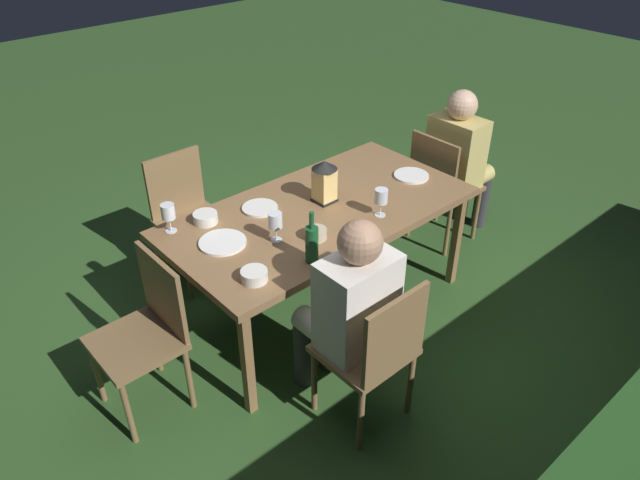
# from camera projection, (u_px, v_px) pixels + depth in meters

# --- Properties ---
(ground_plane) EXTENTS (16.00, 16.00, 0.00)m
(ground_plane) POSITION_uv_depth(u_px,v_px,m) (320.00, 305.00, 3.89)
(ground_plane) COLOR #2D5123
(dining_table) EXTENTS (1.84, 0.95, 0.73)m
(dining_table) POSITION_uv_depth(u_px,v_px,m) (320.00, 217.00, 3.51)
(dining_table) COLOR olive
(dining_table) RESTS_ON ground
(chair_side_right_b) EXTENTS (0.42, 0.40, 0.87)m
(chair_side_right_b) POSITION_uv_depth(u_px,v_px,m) (375.00, 350.00, 2.85)
(chair_side_right_b) COLOR brown
(chair_side_right_b) RESTS_ON ground
(person_in_cream) EXTENTS (0.38, 0.47, 1.15)m
(person_in_cream) POSITION_uv_depth(u_px,v_px,m) (348.00, 306.00, 2.89)
(person_in_cream) COLOR white
(person_in_cream) RESTS_ON ground
(chair_head_near) EXTENTS (0.40, 0.42, 0.87)m
(chair_head_near) POSITION_uv_depth(u_px,v_px,m) (441.00, 184.00, 4.27)
(chair_head_near) COLOR brown
(chair_head_near) RESTS_ON ground
(person_in_mustard) EXTENTS (0.48, 0.38, 1.15)m
(person_in_mustard) POSITION_uv_depth(u_px,v_px,m) (460.00, 157.00, 4.29)
(person_in_mustard) COLOR tan
(person_in_mustard) RESTS_ON ground
(chair_side_left_b) EXTENTS (0.42, 0.40, 0.87)m
(chair_side_left_b) POSITION_uv_depth(u_px,v_px,m) (187.00, 212.00, 3.93)
(chair_side_left_b) COLOR brown
(chair_side_left_b) RESTS_ON ground
(chair_head_far) EXTENTS (0.40, 0.42, 0.87)m
(chair_head_far) POSITION_uv_depth(u_px,v_px,m) (147.00, 329.00, 2.97)
(chair_head_far) COLOR brown
(chair_head_far) RESTS_ON ground
(lantern_centerpiece) EXTENTS (0.15, 0.15, 0.27)m
(lantern_centerpiece) POSITION_uv_depth(u_px,v_px,m) (324.00, 179.00, 3.48)
(lantern_centerpiece) COLOR black
(lantern_centerpiece) RESTS_ON dining_table
(green_bottle_on_table) EXTENTS (0.07, 0.07, 0.29)m
(green_bottle_on_table) POSITION_uv_depth(u_px,v_px,m) (312.00, 243.00, 2.99)
(green_bottle_on_table) COLOR #195128
(green_bottle_on_table) RESTS_ON dining_table
(wine_glass_a) EXTENTS (0.08, 0.08, 0.17)m
(wine_glass_a) POSITION_uv_depth(u_px,v_px,m) (275.00, 222.00, 3.14)
(wine_glass_a) COLOR silver
(wine_glass_a) RESTS_ON dining_table
(wine_glass_b) EXTENTS (0.08, 0.08, 0.17)m
(wine_glass_b) POSITION_uv_depth(u_px,v_px,m) (381.00, 197.00, 3.36)
(wine_glass_b) COLOR silver
(wine_glass_b) RESTS_ON dining_table
(wine_glass_c) EXTENTS (0.08, 0.08, 0.17)m
(wine_glass_c) POSITION_uv_depth(u_px,v_px,m) (168.00, 213.00, 3.22)
(wine_glass_c) COLOR silver
(wine_glass_c) RESTS_ON dining_table
(plate_a) EXTENTS (0.22, 0.22, 0.01)m
(plate_a) POSITION_uv_depth(u_px,v_px,m) (411.00, 176.00, 3.82)
(plate_a) COLOR white
(plate_a) RESTS_ON dining_table
(plate_b) EXTENTS (0.21, 0.21, 0.01)m
(plate_b) POSITION_uv_depth(u_px,v_px,m) (260.00, 208.00, 3.48)
(plate_b) COLOR white
(plate_b) RESTS_ON dining_table
(plate_c) EXTENTS (0.26, 0.26, 0.01)m
(plate_c) POSITION_uv_depth(u_px,v_px,m) (223.00, 242.00, 3.18)
(plate_c) COLOR white
(plate_c) RESTS_ON dining_table
(bowl_olives) EXTENTS (0.14, 0.14, 0.06)m
(bowl_olives) POSITION_uv_depth(u_px,v_px,m) (205.00, 218.00, 3.34)
(bowl_olives) COLOR silver
(bowl_olives) RESTS_ON dining_table
(bowl_bread) EXTENTS (0.12, 0.12, 0.06)m
(bowl_bread) POSITION_uv_depth(u_px,v_px,m) (316.00, 233.00, 3.21)
(bowl_bread) COLOR #BCAD8E
(bowl_bread) RESTS_ON dining_table
(bowl_salad) EXTENTS (0.13, 0.13, 0.06)m
(bowl_salad) POSITION_uv_depth(u_px,v_px,m) (254.00, 275.00, 2.89)
(bowl_salad) COLOR silver
(bowl_salad) RESTS_ON dining_table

